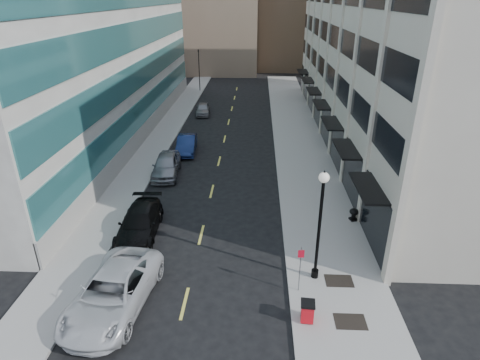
# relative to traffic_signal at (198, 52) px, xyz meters

# --- Properties ---
(ground) EXTENTS (160.00, 160.00, 0.00)m
(ground) POSITION_rel_traffic_signal_xyz_m (5.50, -48.00, -5.72)
(ground) COLOR black
(ground) RESTS_ON ground
(sidewalk_right) EXTENTS (5.00, 80.00, 0.15)m
(sidewalk_right) POSITION_rel_traffic_signal_xyz_m (13.00, -28.00, -5.64)
(sidewalk_right) COLOR #9B988D
(sidewalk_right) RESTS_ON ground
(sidewalk_left) EXTENTS (3.00, 80.00, 0.15)m
(sidewalk_left) POSITION_rel_traffic_signal_xyz_m (-1.00, -28.00, -5.64)
(sidewalk_left) COLOR #9B988D
(sidewalk_left) RESTS_ON ground
(building_right) EXTENTS (15.30, 46.50, 18.25)m
(building_right) POSITION_rel_traffic_signal_xyz_m (22.44, -21.01, 3.28)
(building_right) COLOR beige
(building_right) RESTS_ON ground
(building_left) EXTENTS (16.14, 46.00, 20.00)m
(building_left) POSITION_rel_traffic_signal_xyz_m (-10.45, -21.00, 4.27)
(building_left) COLOR silver
(building_left) RESTS_ON ground
(skyline_tan_far) EXTENTS (12.00, 14.00, 22.00)m
(skyline_tan_far) POSITION_rel_traffic_signal_xyz_m (-8.50, 30.00, 5.28)
(skyline_tan_far) COLOR #856C57
(skyline_tan_far) RESTS_ON ground
(skyline_stone) EXTENTS (10.00, 14.00, 20.00)m
(skyline_stone) POSITION_rel_traffic_signal_xyz_m (23.50, 18.00, 4.28)
(skyline_stone) COLOR beige
(skyline_stone) RESTS_ON ground
(grate_mid) EXTENTS (1.40, 1.00, 0.01)m
(grate_mid) POSITION_rel_traffic_signal_xyz_m (13.10, -47.00, -5.56)
(grate_mid) COLOR black
(grate_mid) RESTS_ON sidewalk_right
(grate_far) EXTENTS (1.40, 1.00, 0.01)m
(grate_far) POSITION_rel_traffic_signal_xyz_m (13.10, -44.20, -5.56)
(grate_far) COLOR black
(grate_far) RESTS_ON sidewalk_right
(road_centerline) EXTENTS (0.15, 68.20, 0.01)m
(road_centerline) POSITION_rel_traffic_signal_xyz_m (5.50, -31.00, -5.71)
(road_centerline) COLOR #D8CC4C
(road_centerline) RESTS_ON ground
(traffic_signal) EXTENTS (0.66, 0.66, 6.98)m
(traffic_signal) POSITION_rel_traffic_signal_xyz_m (0.00, 0.00, 0.00)
(traffic_signal) COLOR black
(traffic_signal) RESTS_ON ground
(car_white_van) EXTENTS (3.67, 6.75, 1.80)m
(car_white_van) POSITION_rel_traffic_signal_xyz_m (2.30, -46.39, -4.82)
(car_white_van) COLOR silver
(car_white_van) RESTS_ON ground
(car_black_pickup) EXTENTS (2.49, 5.58, 1.59)m
(car_black_pickup) POSITION_rel_traffic_signal_xyz_m (1.78, -40.07, -4.92)
(car_black_pickup) COLOR black
(car_black_pickup) RESTS_ON ground
(car_silver_sedan) EXTENTS (2.39, 5.19, 1.72)m
(car_silver_sedan) POSITION_rel_traffic_signal_xyz_m (1.52, -31.15, -4.86)
(car_silver_sedan) COLOR gray
(car_silver_sedan) RESTS_ON ground
(car_blue_sedan) EXTENTS (1.96, 4.78, 1.54)m
(car_blue_sedan) POSITION_rel_traffic_signal_xyz_m (2.30, -25.94, -4.95)
(car_blue_sedan) COLOR navy
(car_blue_sedan) RESTS_ON ground
(car_grey_sedan) EXTENTS (1.99, 4.21, 1.39)m
(car_grey_sedan) POSITION_rel_traffic_signal_xyz_m (2.14, -13.00, -5.02)
(car_grey_sedan) COLOR gray
(car_grey_sedan) RESTS_ON ground
(trash_bin) EXTENTS (0.67, 0.73, 1.01)m
(trash_bin) POSITION_rel_traffic_signal_xyz_m (11.17, -47.00, -5.02)
(trash_bin) COLOR red
(trash_bin) RESTS_ON sidewalk_right
(lamppost) EXTENTS (0.50, 0.50, 6.00)m
(lamppost) POSITION_rel_traffic_signal_xyz_m (11.90, -43.91, -2.04)
(lamppost) COLOR black
(lamppost) RESTS_ON sidewalk_right
(sign_post) EXTENTS (0.30, 0.07, 2.53)m
(sign_post) POSITION_rel_traffic_signal_xyz_m (10.98, -45.01, -3.95)
(sign_post) COLOR slate
(sign_post) RESTS_ON sidewalk_right
(urn_planter) EXTENTS (0.59, 0.59, 0.82)m
(urn_planter) POSITION_rel_traffic_signal_xyz_m (15.10, -38.04, -5.07)
(urn_planter) COLOR black
(urn_planter) RESTS_ON sidewalk_right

